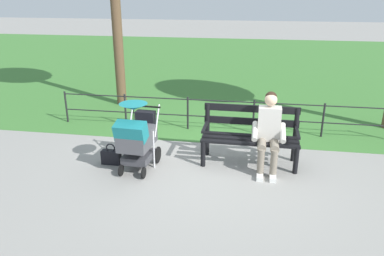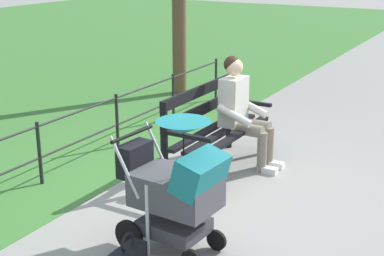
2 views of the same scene
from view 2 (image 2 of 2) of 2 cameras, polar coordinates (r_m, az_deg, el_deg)
ground_plane at (r=5.93m, az=0.19°, el=-6.31°), size 60.00×60.00×0.00m
park_bench at (r=6.31m, az=2.12°, el=0.31°), size 1.61×0.62×0.96m
person_on_bench at (r=6.43m, az=5.11°, el=1.98°), size 0.53×0.74×1.28m
stroller at (r=4.55m, az=-1.61°, el=-5.86°), size 0.56×0.92×1.15m
park_fence at (r=6.60m, az=-11.23°, el=-0.23°), size 6.84×0.04×0.70m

